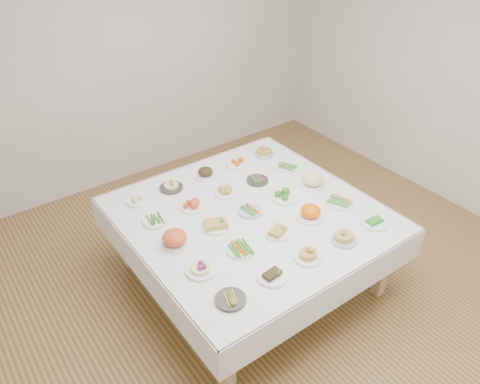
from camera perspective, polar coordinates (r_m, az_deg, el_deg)
room_envelope at (r=3.33m, az=4.99°, el=11.83°), size 5.02×5.02×2.81m
display_table at (r=3.96m, az=1.28°, el=-3.40°), size 2.01×2.01×0.75m
dish_0 at (r=3.17m, az=-1.17°, el=-12.91°), size 0.21×0.21×0.05m
dish_1 at (r=3.31m, az=3.94°, el=-10.03°), size 0.20×0.20×0.09m
dish_2 at (r=3.48m, az=8.31°, el=-7.51°), size 0.20×0.20×0.11m
dish_3 at (r=3.69m, az=12.56°, el=-5.30°), size 0.20×0.20×0.11m
dish_4 at (r=3.92m, az=16.07°, el=-3.41°), size 0.21×0.21×0.09m
dish_5 at (r=3.35m, az=-4.84°, el=-9.05°), size 0.21×0.21×0.11m
dish_6 at (r=3.52m, az=0.06°, el=-6.97°), size 0.20×0.20×0.05m
dish_7 at (r=3.68m, az=4.61°, el=-4.84°), size 0.19×0.19×0.08m
dish_8 at (r=3.87m, az=8.60°, el=-2.40°), size 0.24×0.24×0.13m
dish_9 at (r=4.10m, az=12.12°, el=-1.10°), size 0.25×0.22×0.06m
dish_10 at (r=3.58m, az=-7.96°, el=-5.67°), size 0.20×0.20×0.13m
dish_11 at (r=3.73m, az=-2.97°, el=-3.87°), size 0.21×0.21×0.10m
dish_12 at (r=3.91m, az=1.24°, el=-2.30°), size 0.20×0.20×0.05m
dish_13 at (r=4.08m, az=5.38°, el=-0.24°), size 0.22×0.22×0.11m
dish_14 at (r=4.27m, az=8.88°, el=1.47°), size 0.22×0.22×0.14m
dish_15 at (r=3.87m, az=-10.27°, el=-3.41°), size 0.21×0.21×0.05m
dish_16 at (r=3.97m, az=-5.85°, el=-1.54°), size 0.20×0.20×0.09m
dish_17 at (r=4.13m, az=-1.68°, el=0.16°), size 0.20×0.20×0.09m
dish_18 at (r=4.31m, az=2.13°, el=1.49°), size 0.20×0.20×0.05m
dish_19 at (r=4.52m, az=5.77°, el=3.02°), size 0.20×0.19×0.05m
dish_20 at (r=4.12m, az=-12.43°, el=-0.87°), size 0.19×0.19×0.08m
dish_21 at (r=4.24m, az=-8.41°, el=0.96°), size 0.21×0.21×0.11m
dish_22 at (r=4.37m, az=-4.22°, el=2.39°), size 0.20×0.20×0.11m
dish_23 at (r=4.55m, az=-0.43°, el=3.66°), size 0.20×0.20×0.09m
dish_24 at (r=4.73m, az=2.97°, el=5.02°), size 0.20×0.20×0.11m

